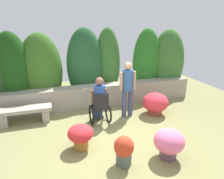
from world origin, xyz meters
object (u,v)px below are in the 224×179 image
object	(u,v)px
stone_bench	(25,113)
flower_pot_red_accent	(155,103)
person_in_wheelchair	(99,102)
flower_pot_small_foreground	(81,135)
flower_pot_terracotta_by_wall	(169,143)
flower_pot_purple_near	(124,150)
person_standing_companion	(128,86)

from	to	relation	value
stone_bench	flower_pot_red_accent	bearing A→B (deg)	-9.17
flower_pot_red_accent	person_in_wheelchair	bearing A→B (deg)	-178.36
flower_pot_small_foreground	flower_pot_terracotta_by_wall	bearing A→B (deg)	-27.85
flower_pot_purple_near	flower_pot_terracotta_by_wall	world-z (taller)	flower_pot_terracotta_by_wall
flower_pot_terracotta_by_wall	flower_pot_small_foreground	size ratio (longest dim) A/B	1.12
flower_pot_purple_near	flower_pot_small_foreground	xyz separation A→B (m)	(-0.71, 0.81, -0.00)
stone_bench	flower_pot_red_accent	world-z (taller)	flower_pot_red_accent
stone_bench	flower_pot_purple_near	xyz separation A→B (m)	(1.98, -2.51, 0.04)
person_in_wheelchair	flower_pot_purple_near	size ratio (longest dim) A/B	2.14
person_in_wheelchair	flower_pot_small_foreground	xyz separation A→B (m)	(-0.71, -1.07, -0.29)
flower_pot_purple_near	flower_pot_red_accent	size ratio (longest dim) A/B	0.80
stone_bench	flower_pot_purple_near	size ratio (longest dim) A/B	2.32
person_in_wheelchair	person_standing_companion	world-z (taller)	person_standing_companion
person_standing_companion	flower_pot_terracotta_by_wall	world-z (taller)	person_standing_companion
flower_pot_small_foreground	person_in_wheelchair	bearing A→B (deg)	56.53
flower_pot_purple_near	person_standing_companion	bearing A→B (deg)	66.79
flower_pot_small_foreground	stone_bench	bearing A→B (deg)	126.81
person_standing_companion	flower_pot_red_accent	world-z (taller)	person_standing_companion
flower_pot_purple_near	flower_pot_red_accent	world-z (taller)	flower_pot_red_accent
flower_pot_red_accent	person_standing_companion	bearing A→B (deg)	171.22
stone_bench	flower_pot_terracotta_by_wall	distance (m)	3.91
person_in_wheelchair	flower_pot_red_accent	distance (m)	1.77
person_in_wheelchair	flower_pot_purple_near	xyz separation A→B (m)	(0.00, -1.89, -0.29)
person_in_wheelchair	flower_pot_terracotta_by_wall	distance (m)	2.20
stone_bench	person_in_wheelchair	world-z (taller)	person_in_wheelchair
flower_pot_purple_near	flower_pot_terracotta_by_wall	distance (m)	0.96
flower_pot_purple_near	stone_bench	bearing A→B (deg)	128.33
stone_bench	flower_pot_small_foreground	size ratio (longest dim) A/B	2.52
person_in_wheelchair	flower_pot_purple_near	distance (m)	1.91
person_in_wheelchair	flower_pot_terracotta_by_wall	size ratio (longest dim) A/B	2.07
stone_bench	flower_pot_terracotta_by_wall	xyz separation A→B (m)	(2.94, -2.58, 0.06)
person_standing_companion	flower_pot_terracotta_by_wall	bearing A→B (deg)	-92.50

